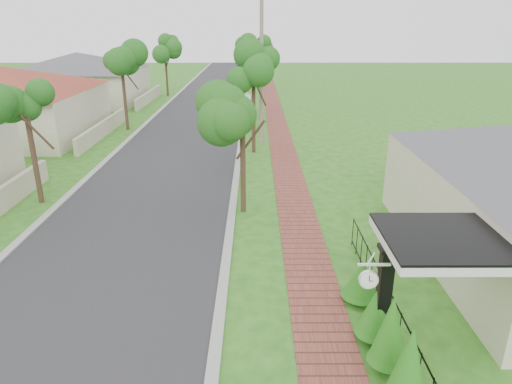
% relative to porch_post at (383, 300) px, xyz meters
% --- Properties ---
extents(ground, '(160.00, 160.00, 0.00)m').
position_rel_porch_post_xyz_m(ground, '(-4.55, 1.00, -1.12)').
color(ground, '#256417').
rests_on(ground, ground).
extents(road, '(7.00, 120.00, 0.02)m').
position_rel_porch_post_xyz_m(road, '(-7.55, 21.00, -1.12)').
color(road, '#28282B').
rests_on(road, ground).
extents(kerb_right, '(0.30, 120.00, 0.10)m').
position_rel_porch_post_xyz_m(kerb_right, '(-3.90, 21.00, -1.12)').
color(kerb_right, '#9E9E99').
rests_on(kerb_right, ground).
extents(kerb_left, '(0.30, 120.00, 0.10)m').
position_rel_porch_post_xyz_m(kerb_left, '(-11.20, 21.00, -1.12)').
color(kerb_left, '#9E9E99').
rests_on(kerb_left, ground).
extents(sidewalk, '(1.50, 120.00, 0.03)m').
position_rel_porch_post_xyz_m(sidewalk, '(-1.30, 21.00, -1.12)').
color(sidewalk, brown).
rests_on(sidewalk, ground).
extents(porch_post, '(0.48, 0.48, 2.52)m').
position_rel_porch_post_xyz_m(porch_post, '(0.00, 0.00, 0.00)').
color(porch_post, black).
rests_on(porch_post, ground).
extents(picket_fence, '(0.03, 8.02, 1.00)m').
position_rel_porch_post_xyz_m(picket_fence, '(0.35, 1.00, -0.59)').
color(picket_fence, black).
rests_on(picket_fence, ground).
extents(street_trees, '(10.70, 37.65, 5.89)m').
position_rel_porch_post_xyz_m(street_trees, '(-7.42, 27.84, 3.42)').
color(street_trees, '#382619').
rests_on(street_trees, ground).
extents(hedge_row, '(0.91, 4.71, 2.15)m').
position_rel_porch_post_xyz_m(hedge_row, '(-0.10, -0.37, -0.32)').
color(hedge_row, '#256414').
rests_on(hedge_row, ground).
extents(far_house_red, '(15.56, 15.56, 4.60)m').
position_rel_porch_post_xyz_m(far_house_red, '(-19.52, 21.00, 1.22)').
color(far_house_red, beige).
rests_on(far_house_red, ground).
extents(far_house_grey, '(15.56, 15.56, 4.60)m').
position_rel_porch_post_xyz_m(far_house_grey, '(-19.52, 35.00, 1.22)').
color(far_house_grey, beige).
rests_on(far_house_grey, ground).
extents(parked_car_red, '(2.15, 4.39, 1.44)m').
position_rel_porch_post_xyz_m(parked_car_red, '(-4.45, 24.17, -0.40)').
color(parked_car_red, maroon).
rests_on(parked_car_red, ground).
extents(parked_car_white, '(1.80, 4.83, 1.58)m').
position_rel_porch_post_xyz_m(parked_car_white, '(-4.15, 28.61, -0.33)').
color(parked_car_white, silver).
rests_on(parked_car_white, ground).
extents(near_tree, '(1.87, 1.87, 4.80)m').
position_rel_porch_post_xyz_m(near_tree, '(-3.45, 8.00, 2.69)').
color(near_tree, '#382619').
rests_on(near_tree, ground).
extents(utility_pole, '(1.20, 0.24, 9.18)m').
position_rel_porch_post_xyz_m(utility_pole, '(-2.59, 19.16, 3.53)').
color(utility_pole, gray).
rests_on(utility_pole, ground).
extents(station_clock, '(0.72, 0.13, 0.61)m').
position_rel_porch_post_xyz_m(station_clock, '(-0.49, -0.40, 0.83)').
color(station_clock, white).
rests_on(station_clock, ground).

